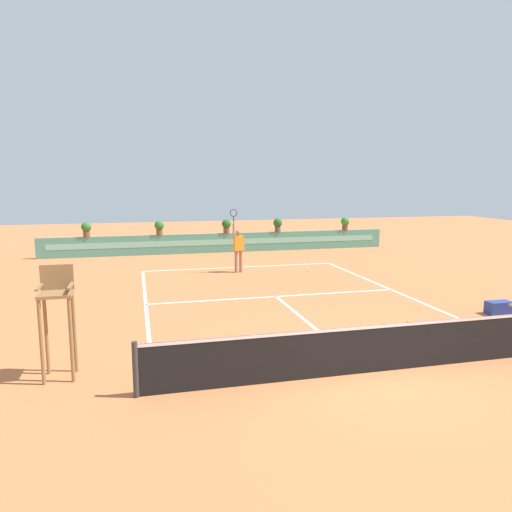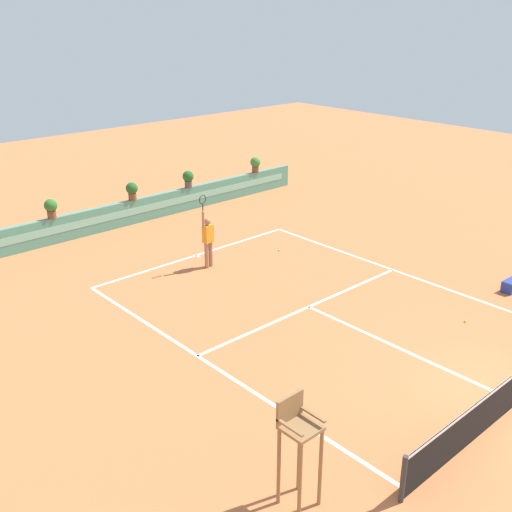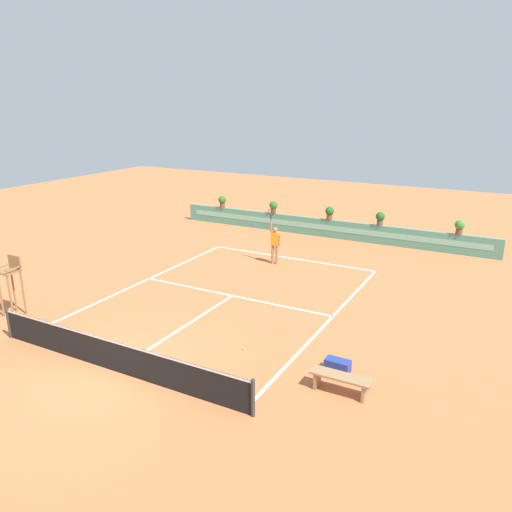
{
  "view_description": "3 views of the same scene",
  "coord_description": "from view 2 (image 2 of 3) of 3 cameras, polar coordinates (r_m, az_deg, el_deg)",
  "views": [
    {
      "loc": [
        -4.31,
        -8.09,
        3.7
      ],
      "look_at": [
        -0.12,
        8.58,
        1.0
      ],
      "focal_mm": 33.7,
      "sensor_mm": 36.0,
      "label": 1
    },
    {
      "loc": [
        -12.08,
        -4.61,
        8.2
      ],
      "look_at": [
        -0.12,
        8.58,
        1.0
      ],
      "focal_mm": 43.25,
      "sensor_mm": 36.0,
      "label": 2
    },
    {
      "loc": [
        9.32,
        -8.98,
        7.22
      ],
      "look_at": [
        -0.12,
        8.58,
        1.0
      ],
      "focal_mm": 34.92,
      "sensor_mm": 36.0,
      "label": 3
    }
  ],
  "objects": [
    {
      "name": "court_lines",
      "position": [
        18.48,
        4.18,
        -4.38
      ],
      "size": [
        8.32,
        11.94,
        0.01
      ],
      "color": "white",
      "rests_on": "ground"
    },
    {
      "name": "umpire_chair",
      "position": [
        11.0,
        3.88,
        -16.6
      ],
      "size": [
        0.6,
        0.6,
        2.14
      ],
      "color": "olive",
      "rests_on": "ground"
    },
    {
      "name": "tennis_ball_mid_court",
      "position": [
        18.33,
        18.79,
        -5.71
      ],
      "size": [
        0.07,
        0.07,
        0.07
      ],
      "primitive_type": "sphere",
      "color": "#CCE033",
      "rests_on": "ground"
    },
    {
      "name": "tennis_ball_near_baseline",
      "position": [
        22.33,
        2.16,
        0.55
      ],
      "size": [
        0.07,
        0.07,
        0.07
      ],
      "primitive_type": "sphere",
      "color": "#CCE033",
      "rests_on": "ground"
    },
    {
      "name": "potted_plant_right",
      "position": [
        26.75,
        -6.29,
        7.19
      ],
      "size": [
        0.48,
        0.48,
        0.72
      ],
      "color": "#514C47",
      "rests_on": "back_wall_barrier"
    },
    {
      "name": "potted_plant_centre",
      "position": [
        25.28,
        -11.4,
        6.01
      ],
      "size": [
        0.48,
        0.48,
        0.72
      ],
      "color": "brown",
      "rests_on": "back_wall_barrier"
    },
    {
      "name": "tennis_player",
      "position": [
        20.63,
        -4.46,
        1.68
      ],
      "size": [
        0.62,
        0.27,
        2.58
      ],
      "color": "#9E7051",
      "rests_on": "ground"
    },
    {
      "name": "gear_bag",
      "position": [
        20.74,
        22.58,
        -2.53
      ],
      "size": [
        0.71,
        0.38,
        0.36
      ],
      "primitive_type": "cube",
      "rotation": [
        0.0,
        0.0,
        -0.03
      ],
      "color": "navy",
      "rests_on": "ground"
    },
    {
      "name": "potted_plant_left",
      "position": [
        23.8,
        -18.44,
        4.3
      ],
      "size": [
        0.48,
        0.48,
        0.72
      ],
      "color": "brown",
      "rests_on": "back_wall_barrier"
    },
    {
      "name": "back_wall_barrier",
      "position": [
        25.42,
        -11.73,
        3.92
      ],
      "size": [
        18.0,
        0.21,
        1.0
      ],
      "color": "#4C8E7A",
      "rests_on": "ground"
    },
    {
      "name": "ground_plane",
      "position": [
        18.05,
        5.83,
        -5.13
      ],
      "size": [
        60.0,
        60.0,
        0.0
      ],
      "primitive_type": "plane",
      "color": "#C66B3D"
    },
    {
      "name": "potted_plant_far_right",
      "position": [
        29.12,
        -0.06,
        8.54
      ],
      "size": [
        0.48,
        0.48,
        0.72
      ],
      "color": "brown",
      "rests_on": "back_wall_barrier"
    }
  ]
}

